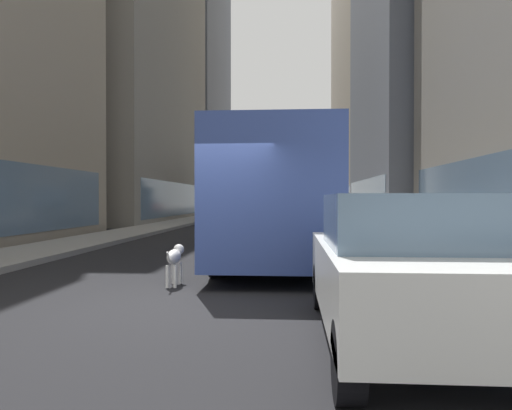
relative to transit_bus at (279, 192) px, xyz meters
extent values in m
plane|color=black|center=(-1.20, 28.39, -1.78)|extent=(120.00, 120.00, 0.00)
cube|color=gray|center=(-6.90, 28.39, -1.70)|extent=(2.40, 110.00, 0.15)
cube|color=gray|center=(4.50, 28.39, -1.70)|extent=(2.40, 110.00, 0.15)
cube|color=gray|center=(-13.10, 22.25, 12.01)|extent=(10.10, 21.38, 27.58)
cube|color=slate|center=(-8.07, 22.25, -0.18)|extent=(0.08, 19.24, 2.40)
cube|color=slate|center=(-13.10, 43.52, 13.25)|extent=(10.12, 18.86, 30.06)
cube|color=slate|center=(-8.06, 43.52, -0.18)|extent=(0.08, 16.97, 2.40)
cube|color=slate|center=(5.75, -1.27, -0.18)|extent=(0.08, 16.81, 2.40)
cube|color=slate|center=(4.91, 16.66, -0.18)|extent=(0.08, 13.42, 2.40)
cube|color=#A0937F|center=(10.70, 37.03, 16.19)|extent=(10.66, 22.53, 35.93)
cube|color=slate|center=(5.39, 37.03, -0.18)|extent=(0.08, 20.28, 2.40)
cube|color=#33478C|center=(0.00, -0.01, -0.10)|extent=(2.55, 11.50, 2.75)
cube|color=slate|center=(0.00, -0.01, 0.39)|extent=(2.57, 11.04, 0.90)
cube|color=black|center=(0.00, 5.69, -1.23)|extent=(2.55, 0.16, 0.44)
cylinder|color=black|center=(-1.12, 3.54, -1.28)|extent=(0.30, 1.00, 1.00)
cylinder|color=black|center=(1.13, 3.54, -1.28)|extent=(0.30, 1.00, 1.00)
cylinder|color=black|center=(-1.12, -4.16, -1.28)|extent=(0.30, 1.00, 1.00)
cylinder|color=black|center=(1.13, -4.16, -1.28)|extent=(0.30, 1.00, 1.00)
cube|color=silver|center=(-1.45, 5.14, 0.72)|extent=(0.08, 0.24, 0.40)
cube|color=slate|center=(0.00, 21.83, -1.08)|extent=(1.72, 4.70, 0.75)
cube|color=slate|center=(0.00, 21.60, -0.43)|extent=(1.59, 2.12, 0.55)
cylinder|color=black|center=(-0.75, 23.76, -1.46)|extent=(0.22, 0.64, 0.64)
cylinder|color=black|center=(0.75, 23.76, -1.46)|extent=(0.22, 0.64, 0.64)
cylinder|color=black|center=(-0.75, 19.90, -1.46)|extent=(0.22, 0.64, 0.64)
cylinder|color=black|center=(0.75, 19.90, -1.46)|extent=(0.22, 0.64, 0.64)
cube|color=silver|center=(1.60, -8.39, -1.08)|extent=(1.87, 4.05, 0.75)
cube|color=slate|center=(1.60, -8.59, -0.43)|extent=(1.72, 1.82, 0.55)
cylinder|color=black|center=(0.78, -6.78, -1.46)|extent=(0.22, 0.64, 0.64)
cylinder|color=black|center=(2.42, -6.78, -1.46)|extent=(0.22, 0.64, 0.64)
cylinder|color=black|center=(0.78, -10.00, -1.46)|extent=(0.22, 0.64, 0.64)
cube|color=red|center=(0.00, 40.92, -1.08)|extent=(1.75, 4.04, 0.75)
cube|color=slate|center=(0.00, 40.71, -0.43)|extent=(1.61, 1.82, 0.55)
cylinder|color=black|center=(-0.76, 42.52, -1.46)|extent=(0.22, 0.64, 0.64)
cylinder|color=black|center=(0.76, 42.52, -1.46)|extent=(0.22, 0.64, 0.64)
cylinder|color=black|center=(-0.76, 39.31, -1.46)|extent=(0.22, 0.64, 0.64)
cylinder|color=black|center=(0.76, 39.31, -1.46)|extent=(0.22, 0.64, 0.64)
cube|color=#19519E|center=(-4.00, 23.63, -0.28)|extent=(2.30, 2.00, 2.10)
cube|color=silver|center=(-4.00, 19.88, -0.03)|extent=(2.30, 5.50, 2.60)
cylinder|color=black|center=(-5.01, 23.63, -1.33)|extent=(0.28, 0.90, 0.90)
cylinder|color=black|center=(-2.99, 23.63, -1.33)|extent=(0.28, 0.90, 0.90)
cylinder|color=black|center=(-5.01, 18.13, -1.33)|extent=(0.28, 0.90, 0.90)
cylinder|color=black|center=(-2.99, 18.13, -1.33)|extent=(0.28, 0.90, 0.90)
ellipsoid|color=white|center=(-1.78, -5.13, -1.25)|extent=(0.22, 0.60, 0.26)
sphere|color=white|center=(-1.78, -4.75, -1.16)|extent=(0.20, 0.20, 0.20)
sphere|color=black|center=(-1.84, -4.73, -1.14)|extent=(0.07, 0.07, 0.07)
sphere|color=black|center=(-1.72, -4.73, -1.14)|extent=(0.07, 0.07, 0.07)
cylinder|color=white|center=(-1.78, -5.53, -1.20)|extent=(0.03, 0.16, 0.19)
cylinder|color=white|center=(-1.85, -4.92, -1.58)|extent=(0.06, 0.06, 0.40)
cylinder|color=white|center=(-1.71, -4.92, -1.58)|extent=(0.06, 0.06, 0.40)
cylinder|color=white|center=(-1.85, -5.34, -1.58)|extent=(0.06, 0.06, 0.40)
cylinder|color=white|center=(-1.71, -5.34, -1.58)|extent=(0.06, 0.06, 0.40)
sphere|color=black|center=(-1.73, -5.03, -1.21)|extent=(0.04, 0.04, 0.04)
sphere|color=black|center=(-1.84, -5.21, -1.23)|extent=(0.04, 0.04, 0.04)
sphere|color=black|center=(-1.76, -5.31, -1.19)|extent=(0.04, 0.04, 0.04)
camera|label=1|loc=(0.34, -13.73, -0.21)|focal=33.90mm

